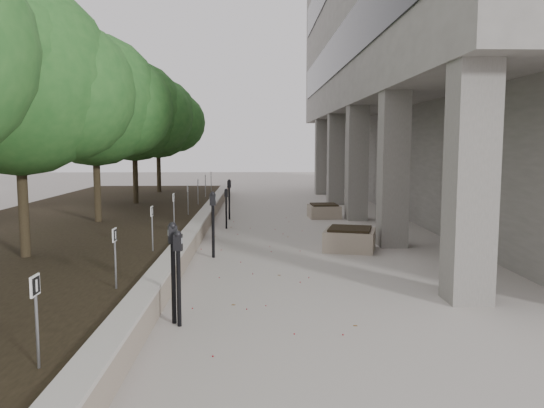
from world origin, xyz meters
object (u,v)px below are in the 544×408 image
object	(u,v)px
crabapple_tree_4	(134,132)
parking_meter_1	(173,273)
parking_meter_3	(213,225)
planter_front	(350,239)
crabapple_tree_3	(95,128)
planter_back	(324,211)
crabapple_tree_2	(19,120)
parking_meter_4	(226,209)
crabapple_tree_5	(158,135)
parking_meter_5	(229,199)
parking_meter_2	(179,279)

from	to	relation	value
crabapple_tree_4	parking_meter_1	bearing A→B (deg)	-75.24
parking_meter_3	planter_front	bearing A→B (deg)	18.27
parking_meter_1	parking_meter_3	xyz separation A→B (m)	(0.21, 4.67, 0.02)
crabapple_tree_4	parking_meter_1	size ratio (longest dim) A/B	3.58
crabapple_tree_3	parking_meter_3	distance (m)	5.45
crabapple_tree_4	planter_back	size ratio (longest dim) A/B	4.96
crabapple_tree_2	parking_meter_4	bearing A→B (deg)	58.51
crabapple_tree_2	crabapple_tree_4	bearing A→B (deg)	90.00
parking_meter_3	parking_meter_4	bearing A→B (deg)	93.72
crabapple_tree_5	parking_meter_5	xyz separation A→B (m)	(3.70, -6.82, -2.40)
parking_meter_2	crabapple_tree_2	bearing A→B (deg)	148.26
parking_meter_1	parking_meter_5	bearing A→B (deg)	69.30
crabapple_tree_4	planter_front	bearing A→B (deg)	-46.96
parking_meter_2	parking_meter_1	bearing A→B (deg)	134.70
parking_meter_1	parking_meter_5	size ratio (longest dim) A/B	1.06
parking_meter_1	parking_meter_5	xyz separation A→B (m)	(0.27, 11.17, -0.04)
planter_back	parking_meter_4	bearing A→B (deg)	-143.98
planter_front	parking_meter_4	bearing A→B (deg)	132.90
crabapple_tree_5	planter_back	size ratio (longest dim) A/B	4.96
parking_meter_1	parking_meter_4	world-z (taller)	parking_meter_1
parking_meter_3	crabapple_tree_4	bearing A→B (deg)	118.22
parking_meter_3	parking_meter_5	bearing A→B (deg)	94.08
crabapple_tree_5	planter_back	bearing A→B (deg)	-42.24
crabapple_tree_3	parking_meter_3	xyz separation A→B (m)	(3.64, -3.32, -2.34)
crabapple_tree_2	planter_back	xyz separation A→B (m)	(7.12, 8.53, -2.86)
crabapple_tree_3	parking_meter_2	size ratio (longest dim) A/B	3.84
crabapple_tree_2	planter_front	bearing A→B (deg)	19.61
crabapple_tree_4	planter_front	world-z (taller)	crabapple_tree_4
crabapple_tree_3	crabapple_tree_4	xyz separation A→B (m)	(0.00, 5.00, 0.00)
crabapple_tree_5	parking_meter_4	size ratio (longest dim) A/B	4.26
crabapple_tree_3	crabapple_tree_4	distance (m)	5.00
parking_meter_3	parking_meter_5	size ratio (longest dim) A/B	1.09
crabapple_tree_4	parking_meter_2	xyz separation A→B (m)	(3.52, -13.13, -2.41)
crabapple_tree_3	planter_front	xyz separation A→B (m)	(7.01, -2.50, -2.83)
crabapple_tree_4	parking_meter_5	bearing A→B (deg)	-26.20
parking_meter_1	parking_meter_4	size ratio (longest dim) A/B	1.19
crabapple_tree_3	crabapple_tree_2	bearing A→B (deg)	-90.00
parking_meter_2	planter_front	size ratio (longest dim) A/B	1.16
crabapple_tree_3	planter_front	world-z (taller)	crabapple_tree_3
crabapple_tree_3	planter_back	size ratio (longest dim) A/B	4.96
parking_meter_2	parking_meter_3	world-z (taller)	parking_meter_3
crabapple_tree_2	crabapple_tree_3	xyz separation A→B (m)	(0.00, 5.00, 0.00)
parking_meter_2	parking_meter_5	size ratio (longest dim) A/B	0.98
parking_meter_2	planter_front	bearing A→B (deg)	68.05
parking_meter_2	planter_back	xyz separation A→B (m)	(3.60, 11.66, -0.45)
parking_meter_1	planter_back	xyz separation A→B (m)	(3.70, 11.52, -0.50)
parking_meter_5	crabapple_tree_3	bearing A→B (deg)	-129.58
parking_meter_2	parking_meter_4	xyz separation A→B (m)	(0.19, 9.17, -0.07)
crabapple_tree_2	parking_meter_4	world-z (taller)	crabapple_tree_2
crabapple_tree_4	parking_meter_5	size ratio (longest dim) A/B	3.78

